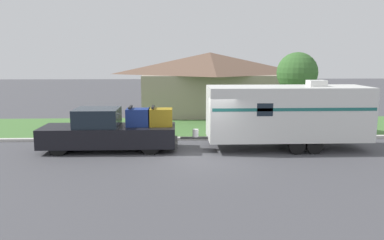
# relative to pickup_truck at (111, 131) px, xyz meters

# --- Properties ---
(ground_plane) EXTENTS (120.00, 120.00, 0.00)m
(ground_plane) POSITION_rel_pickup_truck_xyz_m (4.38, -1.65, -0.91)
(ground_plane) COLOR #47474C
(curb_strip) EXTENTS (80.00, 0.30, 0.14)m
(curb_strip) POSITION_rel_pickup_truck_xyz_m (4.38, 2.10, -0.84)
(curb_strip) COLOR beige
(curb_strip) RESTS_ON ground_plane
(lawn_strip) EXTENTS (80.00, 7.00, 0.03)m
(lawn_strip) POSITION_rel_pickup_truck_xyz_m (4.38, 5.75, -0.90)
(lawn_strip) COLOR #477538
(lawn_strip) RESTS_ON ground_plane
(house_across_street) EXTENTS (10.70, 7.08, 4.65)m
(house_across_street) POSITION_rel_pickup_truck_xyz_m (5.62, 11.58, 1.49)
(house_across_street) COLOR gray
(house_across_street) RESTS_ON ground_plane
(pickup_truck) EXTENTS (6.23, 2.01, 2.06)m
(pickup_truck) POSITION_rel_pickup_truck_xyz_m (0.00, 0.00, 0.00)
(pickup_truck) COLOR black
(pickup_truck) RESTS_ON ground_plane
(travel_trailer) EXTENTS (8.69, 2.44, 3.22)m
(travel_trailer) POSITION_rel_pickup_truck_xyz_m (8.22, -0.00, 0.80)
(travel_trailer) COLOR black
(travel_trailer) RESTS_ON ground_plane
(mailbox) EXTENTS (0.48, 0.20, 1.31)m
(mailbox) POSITION_rel_pickup_truck_xyz_m (1.12, 2.86, 0.09)
(mailbox) COLOR brown
(mailbox) RESTS_ON ground_plane
(tree_in_yard) EXTENTS (2.32, 2.32, 4.57)m
(tree_in_yard) POSITION_rel_pickup_truck_xyz_m (9.95, 4.12, 2.47)
(tree_in_yard) COLOR brown
(tree_in_yard) RESTS_ON ground_plane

